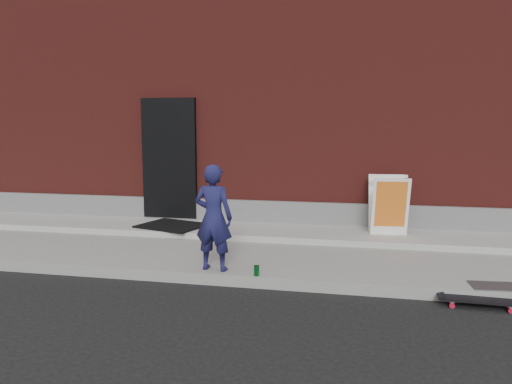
% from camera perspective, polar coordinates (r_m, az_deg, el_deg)
% --- Properties ---
extents(ground, '(80.00, 80.00, 0.00)m').
position_cam_1_polar(ground, '(6.31, 2.81, -11.16)').
color(ground, black).
rests_on(ground, ground).
extents(sidewalk, '(20.00, 3.00, 0.15)m').
position_cam_1_polar(sidewalk, '(7.71, 4.60, -7.05)').
color(sidewalk, gray).
rests_on(sidewalk, ground).
extents(apron, '(20.00, 1.20, 0.10)m').
position_cam_1_polar(apron, '(8.55, 5.38, -4.72)').
color(apron, gray).
rests_on(apron, sidewalk).
extents(building, '(20.00, 8.10, 5.00)m').
position_cam_1_polar(building, '(12.93, 7.87, 9.73)').
color(building, '#5D1D19').
rests_on(building, ground).
extents(child, '(0.53, 0.38, 1.39)m').
position_cam_1_polar(child, '(6.48, -4.87, -2.93)').
color(child, '#191947').
rests_on(child, sidewalk).
extents(skateboard, '(0.88, 0.27, 0.10)m').
position_cam_1_polar(skateboard, '(6.25, 24.22, -11.27)').
color(skateboard, '#B2122B').
rests_on(skateboard, ground).
extents(pizza_sign, '(0.65, 0.75, 0.97)m').
position_cam_1_polar(pizza_sign, '(8.46, 14.91, -1.38)').
color(pizza_sign, white).
rests_on(pizza_sign, apron).
extents(soda_can, '(0.07, 0.07, 0.13)m').
position_cam_1_polar(soda_can, '(6.34, 0.07, -8.98)').
color(soda_can, '#1A8635').
rests_on(soda_can, sidewalk).
extents(doormat, '(1.29, 1.15, 0.03)m').
position_cam_1_polar(doormat, '(8.95, -9.54, -3.80)').
color(doormat, black).
rests_on(doormat, apron).
extents(utility_plate, '(0.56, 0.38, 0.02)m').
position_cam_1_polar(utility_plate, '(6.58, 25.58, -9.68)').
color(utility_plate, '#525257').
rests_on(utility_plate, sidewalk).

